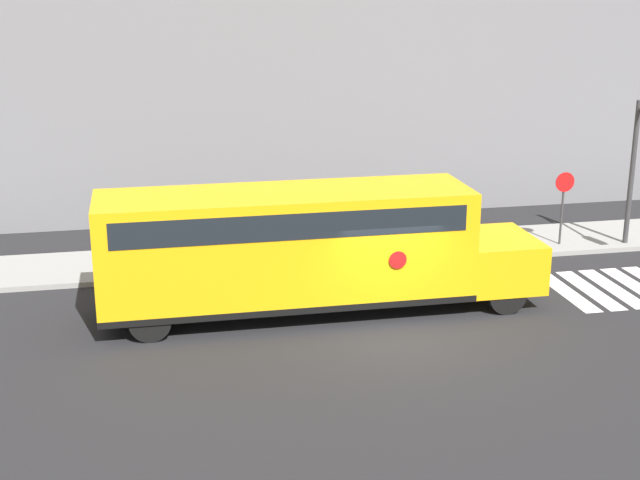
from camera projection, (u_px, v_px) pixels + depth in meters
The scene contains 6 objects.
ground_plane at pixel (397, 335), 21.46m from camera, with size 60.00×60.00×0.00m, color black.
sidewalk_strip at pixel (338, 253), 27.53m from camera, with size 44.00×3.00×0.15m.
building_backdrop at pixel (300, 45), 31.96m from camera, with size 32.00×4.00×11.79m.
crosswalk_stripes at pixel (613, 288), 24.63m from camera, with size 3.30×3.20×0.01m.
school_bus at pixel (302, 244), 22.36m from camera, with size 11.25×2.57×3.21m.
stop_sign at pixel (563, 200), 27.73m from camera, with size 0.62×0.10×2.48m.
Camera 1 is at (-5.81, -19.11, 8.37)m, focal length 50.00 mm.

